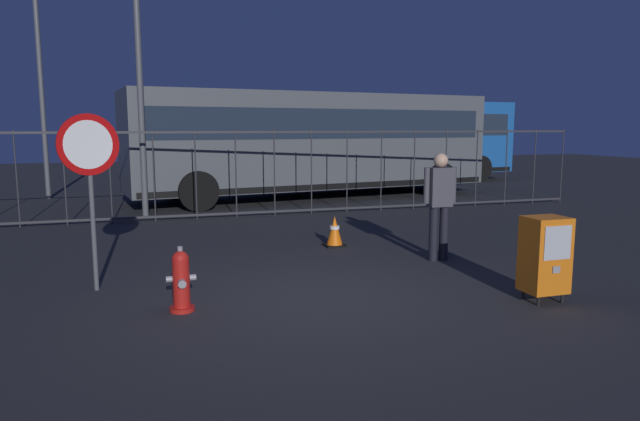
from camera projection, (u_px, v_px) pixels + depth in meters
The scene contains 11 objects.
ground_plane at pixel (326, 298), 6.96m from camera, with size 60.00×60.00×0.00m, color #262628.
fire_hydrant at pixel (181, 281), 6.43m from camera, with size 0.33×0.32×0.75m.
newspaper_box_primary at pixel (545, 254), 6.77m from camera, with size 0.48×0.42×1.02m.
stop_sign at pixel (90, 165), 7.08m from camera, with size 0.71×0.31×2.23m.
pedestrian at pixel (440, 200), 8.82m from camera, with size 0.55×0.22×1.67m.
traffic_cone at pixel (335, 231), 9.99m from camera, with size 0.36×0.36×0.53m.
fence_barrier at pixel (236, 173), 13.04m from camera, with size 18.03×0.04×2.00m.
bus_near at pixel (312, 139), 16.59m from camera, with size 10.75×3.93×3.00m.
bus_far at pixel (379, 137), 21.31m from camera, with size 10.68×3.52×3.00m.
street_light_near_left at pixel (40, 69), 16.18m from camera, with size 0.32×0.32×6.28m.
street_light_near_right at pixel (138, 44), 12.80m from camera, with size 0.32×0.32×6.72m.
Camera 1 is at (-2.11, -6.40, 2.06)m, focal length 32.15 mm.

